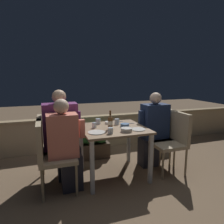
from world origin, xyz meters
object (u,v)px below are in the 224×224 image
(person_purple_stripe, at_px, (63,135))
(person_coral_top, at_px, (66,145))
(chair_right_far, at_px, (163,131))
(beer_bottle, at_px, (110,122))
(person_navy_jumper, at_px, (153,129))
(potted_plant, at_px, (163,127))
(chair_left_near, at_px, (49,151))
(chair_left_far, at_px, (48,143))
(chair_right_near, at_px, (174,136))

(person_purple_stripe, bearing_deg, person_coral_top, -89.59)
(chair_right_far, xyz_separation_m, beer_bottle, (-1.01, -0.20, 0.28))
(chair_right_far, bearing_deg, person_navy_jumper, -180.00)
(chair_right_far, xyz_separation_m, person_navy_jumper, (-0.21, -0.00, 0.05))
(beer_bottle, bearing_deg, potted_plant, 31.59)
(chair_left_near, bearing_deg, person_coral_top, 0.00)
(beer_bottle, bearing_deg, person_navy_jumper, 14.24)
(chair_left_far, height_order, person_purple_stripe, person_purple_stripe)
(chair_right_far, bearing_deg, beer_bottle, -168.62)
(chair_left_far, bearing_deg, person_navy_jumper, -0.18)
(person_coral_top, height_order, chair_right_near, person_coral_top)
(person_purple_stripe, xyz_separation_m, potted_plant, (2.09, 0.68, -0.21))
(potted_plant, bearing_deg, person_coral_top, -154.48)
(chair_left_near, height_order, person_purple_stripe, person_purple_stripe)
(person_coral_top, xyz_separation_m, chair_right_near, (1.64, 0.01, -0.05))
(chair_left_far, height_order, person_navy_jumper, person_navy_jumper)
(beer_bottle, height_order, potted_plant, beer_bottle)
(chair_left_near, bearing_deg, chair_right_near, 0.19)
(person_navy_jumper, height_order, beer_bottle, person_navy_jumper)
(chair_left_near, height_order, potted_plant, chair_left_near)
(beer_bottle, bearing_deg, chair_left_near, -172.95)
(chair_right_near, bearing_deg, beer_bottle, 174.37)
(chair_left_far, height_order, potted_plant, chair_left_far)
(chair_left_far, distance_m, chair_right_far, 1.86)
(chair_left_far, relative_size, person_purple_stripe, 0.72)
(chair_left_near, bearing_deg, potted_plant, 23.45)
(person_coral_top, bearing_deg, beer_bottle, 9.35)
(chair_left_far, xyz_separation_m, person_navy_jumper, (1.65, -0.01, 0.05))
(chair_right_far, relative_size, beer_bottle, 3.53)
(chair_left_far, bearing_deg, person_coral_top, -56.31)
(person_coral_top, bearing_deg, chair_left_near, -180.00)
(chair_left_far, xyz_separation_m, beer_bottle, (0.85, -0.21, 0.28))
(person_navy_jumper, bearing_deg, chair_left_near, -169.40)
(person_coral_top, xyz_separation_m, chair_left_far, (-0.21, 0.31, -0.05))
(chair_right_near, relative_size, person_navy_jumper, 0.77)
(chair_left_far, height_order, chair_right_far, same)
(beer_bottle, distance_m, potted_plant, 1.75)
(person_navy_jumper, bearing_deg, chair_right_far, 0.00)
(person_coral_top, distance_m, person_purple_stripe, 0.32)
(chair_left_near, xyz_separation_m, beer_bottle, (0.85, 0.10, 0.28))
(chair_right_near, distance_m, potted_plant, 1.09)
(person_coral_top, distance_m, potted_plant, 2.32)
(person_purple_stripe, xyz_separation_m, beer_bottle, (0.64, -0.21, 0.19))
(chair_left_near, distance_m, chair_right_near, 1.85)
(chair_right_far, distance_m, beer_bottle, 1.07)
(person_coral_top, bearing_deg, potted_plant, 25.52)
(chair_right_near, relative_size, beer_bottle, 3.53)
(chair_left_far, relative_size, person_navy_jumper, 0.77)
(beer_bottle, bearing_deg, person_purple_stripe, 161.87)
(person_navy_jumper, bearing_deg, person_coral_top, -167.90)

